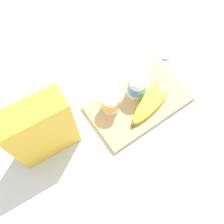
% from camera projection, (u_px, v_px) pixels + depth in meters
% --- Properties ---
extents(ground_plane, '(2.40, 2.40, 0.00)m').
position_uv_depth(ground_plane, '(138.00, 104.00, 0.87)').
color(ground_plane, silver).
extents(cutting_board, '(0.35, 0.20, 0.02)m').
position_uv_depth(cutting_board, '(139.00, 102.00, 0.86)').
color(cutting_board, tan).
rests_on(cutting_board, ground_plane).
extents(cereal_box, '(0.19, 0.09, 0.25)m').
position_uv_depth(cereal_box, '(41.00, 130.00, 0.69)').
color(cereal_box, yellow).
rests_on(cereal_box, ground_plane).
extents(yogurt_cup_front, '(0.07, 0.07, 0.08)m').
position_uv_depth(yogurt_cup_front, '(111.00, 102.00, 0.80)').
color(yogurt_cup_front, white).
rests_on(yogurt_cup_front, cutting_board).
extents(yogurt_cup_back, '(0.07, 0.07, 0.10)m').
position_uv_depth(yogurt_cup_back, '(137.00, 86.00, 0.82)').
color(yogurt_cup_back, white).
rests_on(yogurt_cup_back, cutting_board).
extents(banana_bunch, '(0.18, 0.12, 0.04)m').
position_uv_depth(banana_bunch, '(148.00, 104.00, 0.82)').
color(banana_bunch, yellow).
rests_on(banana_bunch, cutting_board).
extents(spoon, '(0.13, 0.07, 0.01)m').
position_uv_depth(spoon, '(173.00, 56.00, 0.95)').
color(spoon, silver).
rests_on(spoon, ground_plane).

